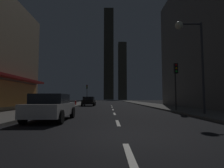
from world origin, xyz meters
TOP-DOWN VIEW (x-y plane):
  - ground_plane at (0.00, 32.00)m, footprint 78.00×136.00m
  - sidewalk_right at (7.00, 32.00)m, footprint 4.00×76.00m
  - sidewalk_left at (-7.00, 32.00)m, footprint 4.00×76.00m
  - lane_marking_center at (0.00, 11.00)m, footprint 0.16×28.20m
  - skyscraper_distant_tall at (-0.52, 131.85)m, footprint 7.33×7.26m
  - skyscraper_distant_mid at (8.75, 116.67)m, footprint 5.40×7.26m
  - car_parked_near at (-3.60, 4.22)m, footprint 1.98×4.24m
  - car_parked_far at (-3.60, 23.08)m, footprint 1.98×4.24m
  - fire_hydrant_far_left at (-5.90, 24.22)m, footprint 0.42×0.30m
  - traffic_light_near_right at (5.50, 10.08)m, footprint 0.32×0.48m
  - traffic_light_far_left at (-5.50, 36.39)m, footprint 0.32×0.48m
  - street_lamp_right at (5.38, 6.77)m, footprint 1.96×0.56m

SIDE VIEW (x-z plane):
  - ground_plane at x=0.00m, z-range -0.10..0.00m
  - lane_marking_center at x=0.00m, z-range 0.00..0.01m
  - sidewalk_right at x=7.00m, z-range 0.00..0.15m
  - sidewalk_left at x=-7.00m, z-range 0.00..0.15m
  - fire_hydrant_far_left at x=-5.90m, z-range 0.13..0.78m
  - car_parked_near at x=-3.60m, z-range 0.02..1.47m
  - car_parked_far at x=-3.60m, z-range 0.02..1.47m
  - traffic_light_near_right at x=5.50m, z-range 1.09..5.29m
  - traffic_light_far_left at x=-5.50m, z-range 1.09..5.29m
  - street_lamp_right at x=5.38m, z-range 1.78..8.36m
  - skyscraper_distant_mid at x=8.75m, z-range 0.00..38.85m
  - skyscraper_distant_tall at x=-0.52m, z-range 0.00..70.15m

